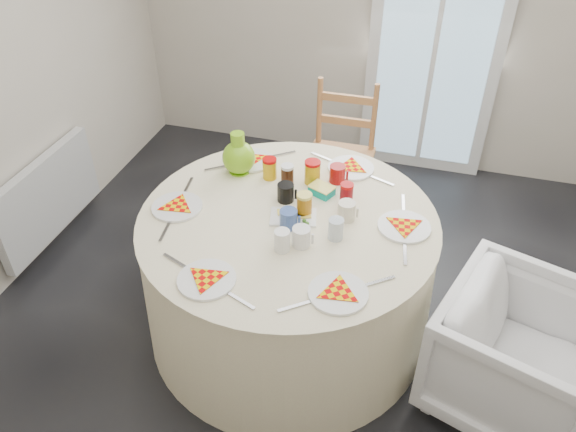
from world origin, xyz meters
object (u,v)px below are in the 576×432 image
(radiator, at_px, (48,197))
(armchair, at_px, (521,351))
(green_pitcher, at_px, (239,160))
(wooden_chair, at_px, (339,163))
(table, at_px, (288,275))

(radiator, relative_size, armchair, 1.30)
(green_pitcher, bearing_deg, wooden_chair, 76.77)
(table, height_order, wooden_chair, wooden_chair)
(table, bearing_deg, wooden_chair, 87.25)
(table, distance_m, green_pitcher, 0.72)
(radiator, relative_size, green_pitcher, 4.02)
(wooden_chair, relative_size, armchair, 1.32)
(wooden_chair, bearing_deg, table, -93.32)
(armchair, bearing_deg, wooden_chair, 60.63)
(table, height_order, green_pitcher, green_pitcher)
(armchair, bearing_deg, table, 98.82)
(green_pitcher, bearing_deg, armchair, -1.57)
(table, bearing_deg, radiator, 171.27)
(wooden_chair, bearing_deg, armchair, -48.51)
(radiator, relative_size, wooden_chair, 0.98)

